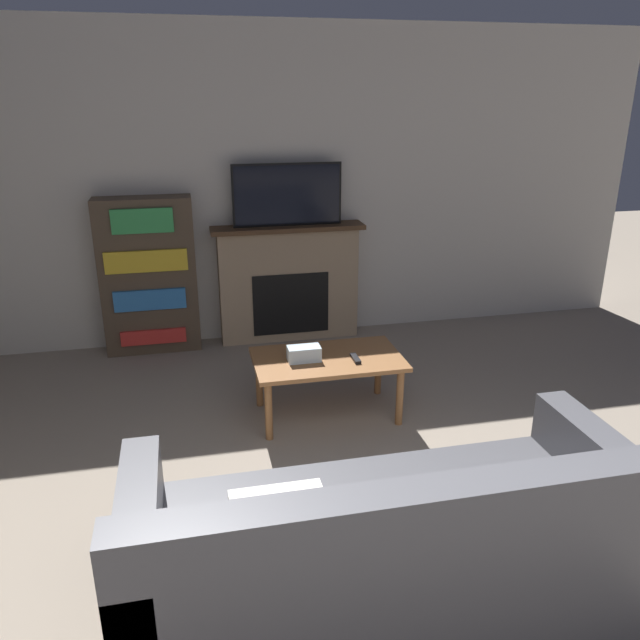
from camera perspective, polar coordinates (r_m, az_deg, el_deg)
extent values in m
cube|color=beige|center=(5.58, -3.39, 11.99)|extent=(6.70, 0.06, 2.70)
cube|color=tan|center=(5.64, -2.89, 3.24)|extent=(1.24, 0.22, 1.01)
cube|color=black|center=(5.57, -2.66, 1.46)|extent=(0.68, 0.01, 0.55)
cube|color=#4C331E|center=(5.49, -2.95, 8.41)|extent=(1.34, 0.28, 0.04)
cube|color=black|center=(5.44, -3.01, 11.37)|extent=(0.94, 0.03, 0.53)
cube|color=black|center=(5.42, -2.98, 11.35)|extent=(0.91, 0.01, 0.50)
cube|color=#4C4C51|center=(2.93, 6.31, -21.10)|extent=(2.21, 0.99, 0.43)
cube|color=#4C4C51|center=(2.35, 10.15, -19.31)|extent=(2.21, 0.16, 0.46)
cube|color=#4C4C51|center=(2.76, -15.83, -21.60)|extent=(0.16, 0.99, 0.68)
cube|color=#4C4C51|center=(3.28, 24.26, -15.21)|extent=(0.16, 0.99, 0.68)
cube|color=silver|center=(2.53, -3.87, -18.20)|extent=(0.36, 0.14, 0.28)
cube|color=brown|center=(4.27, 0.69, -3.60)|extent=(1.01, 0.60, 0.03)
cylinder|color=brown|center=(4.08, -4.72, -8.29)|extent=(0.05, 0.05, 0.41)
cylinder|color=brown|center=(4.27, 7.30, -7.00)|extent=(0.05, 0.05, 0.41)
cylinder|color=brown|center=(4.50, -5.58, -5.44)|extent=(0.05, 0.05, 0.41)
cylinder|color=brown|center=(4.68, 5.35, -4.41)|extent=(0.05, 0.05, 0.41)
cube|color=silver|center=(4.19, -1.48, -3.09)|extent=(0.22, 0.12, 0.10)
cube|color=black|center=(4.22, 3.26, -3.53)|extent=(0.04, 0.15, 0.02)
cube|color=#4C3D2D|center=(5.51, -15.39, 3.90)|extent=(0.80, 0.26, 1.33)
cube|color=red|center=(5.53, -14.96, -1.49)|extent=(0.54, 0.03, 0.13)
cube|color=#2D70B7|center=(5.42, -15.28, 1.79)|extent=(0.59, 0.03, 0.17)
cube|color=gold|center=(5.32, -15.60, 5.19)|extent=(0.66, 0.03, 0.18)
cube|color=green|center=(5.25, -15.95, 8.70)|extent=(0.49, 0.03, 0.20)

